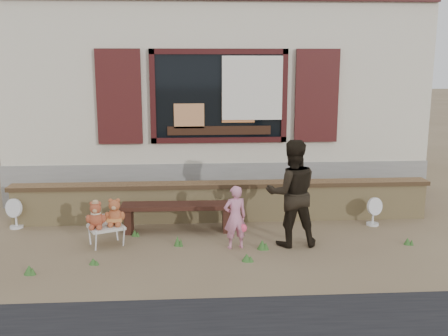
{
  "coord_description": "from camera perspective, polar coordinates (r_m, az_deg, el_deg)",
  "views": [
    {
      "loc": [
        -0.55,
        -7.61,
        2.72
      ],
      "look_at": [
        0.0,
        0.6,
        1.0
      ],
      "focal_mm": 42.0,
      "sensor_mm": 36.0,
      "label": 1
    }
  ],
  "objects": [
    {
      "name": "shopfront",
      "position": [
        12.14,
        -1.23,
        8.39
      ],
      "size": [
        8.04,
        5.13,
        4.0
      ],
      "color": "#C2B49C",
      "rests_on": "ground"
    },
    {
      "name": "fan_left",
      "position": [
        9.22,
        -21.75,
        -4.59
      ],
      "size": [
        0.32,
        0.22,
        0.5
      ],
      "rotation": [
        0.0,
        0.0,
        -0.43
      ],
      "color": "silver",
      "rests_on": "ground"
    },
    {
      "name": "teddy_bear_left",
      "position": [
        7.89,
        -13.77,
        -4.9
      ],
      "size": [
        0.37,
        0.35,
        0.4
      ],
      "primitive_type": null,
      "rotation": [
        0.0,
        0.0,
        0.42
      ],
      "color": "brown",
      "rests_on": "folding_chair"
    },
    {
      "name": "bench",
      "position": [
        8.42,
        -5.07,
        -4.71
      ],
      "size": [
        1.79,
        0.41,
        0.46
      ],
      "rotation": [
        0.0,
        0.0,
        -0.02
      ],
      "color": "black",
      "rests_on": "ground"
    },
    {
      "name": "child",
      "position": [
        7.62,
        1.22,
        -5.37
      ],
      "size": [
        0.38,
        0.29,
        0.94
      ],
      "primitive_type": "imported",
      "rotation": [
        0.0,
        0.0,
        3.35
      ],
      "color": "pink",
      "rests_on": "ground"
    },
    {
      "name": "ground",
      "position": [
        8.1,
        0.28,
        -7.81
      ],
      "size": [
        80.0,
        80.0,
        0.0
      ],
      "primitive_type": "plane",
      "color": "brown",
      "rests_on": "ground"
    },
    {
      "name": "teddy_bear_right",
      "position": [
        7.95,
        -11.81,
        -4.63
      ],
      "size": [
        0.38,
        0.36,
        0.41
      ],
      "primitive_type": null,
      "rotation": [
        0.0,
        0.0,
        0.42
      ],
      "color": "brown",
      "rests_on": "folding_chair"
    },
    {
      "name": "grass_tufts",
      "position": [
        7.52,
        -2.85,
        -8.92
      ],
      "size": [
        5.44,
        1.53,
        0.15
      ],
      "color": "#336026",
      "rests_on": "ground"
    },
    {
      "name": "adult",
      "position": [
        7.74,
        7.4,
        -2.72
      ],
      "size": [
        0.79,
        0.63,
        1.59
      ],
      "primitive_type": "imported",
      "rotation": [
        0.0,
        0.0,
        3.18
      ],
      "color": "black",
      "rests_on": "ground"
    },
    {
      "name": "brick_wall",
      "position": [
        8.95,
        -0.17,
        -3.61
      ],
      "size": [
        7.1,
        0.36,
        0.67
      ],
      "color": "tan",
      "rests_on": "ground"
    },
    {
      "name": "folding_chair",
      "position": [
        7.99,
        -12.71,
        -6.36
      ],
      "size": [
        0.62,
        0.59,
        0.3
      ],
      "rotation": [
        0.0,
        0.0,
        0.42
      ],
      "color": "beige",
      "rests_on": "ground"
    },
    {
      "name": "fan_right",
      "position": [
        9.06,
        15.94,
        -4.55
      ],
      "size": [
        0.31,
        0.21,
        0.48
      ],
      "rotation": [
        0.0,
        0.0,
        0.41
      ],
      "color": "silver",
      "rests_on": "ground"
    }
  ]
}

